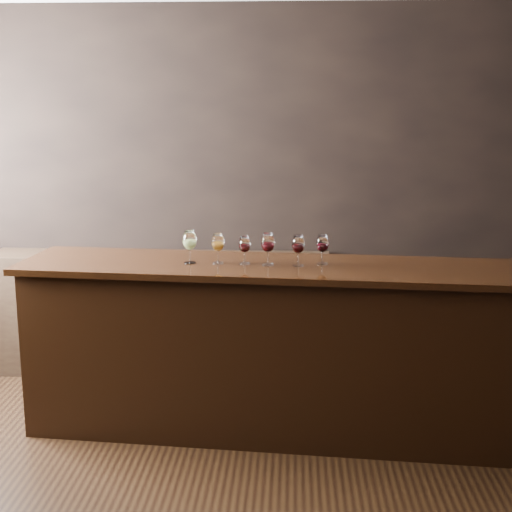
{
  "coord_description": "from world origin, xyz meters",
  "views": [
    {
      "loc": [
        0.63,
        -3.24,
        2.05
      ],
      "look_at": [
        0.4,
        1.03,
        1.14
      ],
      "focal_mm": 50.0,
      "sensor_mm": 36.0,
      "label": 1
    }
  ],
  "objects_px": {
    "glass_red_d": "(323,244)",
    "glass_white": "(190,241)",
    "glass_red_c": "(298,245)",
    "glass_amber": "(218,243)",
    "glass_red_a": "(245,245)",
    "glass_red_b": "(268,243)",
    "back_bar_shelf": "(161,313)",
    "bar_counter": "(269,351)"
  },
  "relations": [
    {
      "from": "glass_red_d",
      "to": "glass_white",
      "type": "bearing_deg",
      "value": -178.68
    },
    {
      "from": "glass_white",
      "to": "glass_red_c",
      "type": "distance_m",
      "value": 0.67
    },
    {
      "from": "glass_amber",
      "to": "glass_red_a",
      "type": "distance_m",
      "value": 0.17
    },
    {
      "from": "glass_white",
      "to": "glass_red_b",
      "type": "relative_size",
      "value": 1.04
    },
    {
      "from": "back_bar_shelf",
      "to": "glass_amber",
      "type": "relative_size",
      "value": 13.94
    },
    {
      "from": "bar_counter",
      "to": "back_bar_shelf",
      "type": "bearing_deg",
      "value": 136.06
    },
    {
      "from": "glass_amber",
      "to": "glass_red_d",
      "type": "height_order",
      "value": "glass_amber"
    },
    {
      "from": "bar_counter",
      "to": "glass_white",
      "type": "xyz_separation_m",
      "value": [
        -0.49,
        0.01,
        0.7
      ]
    },
    {
      "from": "back_bar_shelf",
      "to": "bar_counter",
      "type": "bearing_deg",
      "value": -48.7
    },
    {
      "from": "glass_amber",
      "to": "glass_red_c",
      "type": "distance_m",
      "value": 0.5
    },
    {
      "from": "glass_white",
      "to": "glass_red_a",
      "type": "bearing_deg",
      "value": -0.07
    },
    {
      "from": "glass_amber",
      "to": "glass_red_a",
      "type": "xyz_separation_m",
      "value": [
        0.17,
        -0.01,
        -0.01
      ]
    },
    {
      "from": "bar_counter",
      "to": "glass_white",
      "type": "relative_size",
      "value": 14.64
    },
    {
      "from": "glass_white",
      "to": "glass_red_d",
      "type": "height_order",
      "value": "glass_white"
    },
    {
      "from": "glass_white",
      "to": "glass_red_c",
      "type": "height_order",
      "value": "glass_white"
    },
    {
      "from": "glass_white",
      "to": "bar_counter",
      "type": "bearing_deg",
      "value": -0.92
    },
    {
      "from": "back_bar_shelf",
      "to": "glass_red_b",
      "type": "distance_m",
      "value": 1.54
    },
    {
      "from": "back_bar_shelf",
      "to": "glass_amber",
      "type": "height_order",
      "value": "glass_amber"
    },
    {
      "from": "back_bar_shelf",
      "to": "glass_red_c",
      "type": "distance_m",
      "value": 1.65
    },
    {
      "from": "glass_white",
      "to": "glass_amber",
      "type": "xyz_separation_m",
      "value": [
        0.17,
        0.01,
        -0.01
      ]
    },
    {
      "from": "glass_red_c",
      "to": "back_bar_shelf",
      "type": "bearing_deg",
      "value": 135.69
    },
    {
      "from": "bar_counter",
      "to": "glass_red_a",
      "type": "relative_size",
      "value": 17.38
    },
    {
      "from": "back_bar_shelf",
      "to": "glass_red_c",
      "type": "bearing_deg",
      "value": -44.31
    },
    {
      "from": "bar_counter",
      "to": "glass_red_d",
      "type": "distance_m",
      "value": 0.76
    },
    {
      "from": "glass_red_d",
      "to": "bar_counter",
      "type": "bearing_deg",
      "value": -175.32
    },
    {
      "from": "bar_counter",
      "to": "back_bar_shelf",
      "type": "relative_size",
      "value": 1.16
    },
    {
      "from": "glass_red_b",
      "to": "glass_red_c",
      "type": "height_order",
      "value": "glass_red_b"
    },
    {
      "from": "glass_red_b",
      "to": "glass_red_a",
      "type": "bearing_deg",
      "value": 168.58
    },
    {
      "from": "glass_white",
      "to": "glass_red_b",
      "type": "xyz_separation_m",
      "value": [
        0.48,
        -0.03,
        -0.0
      ]
    },
    {
      "from": "glass_red_d",
      "to": "back_bar_shelf",
      "type": "bearing_deg",
      "value": 141.11
    },
    {
      "from": "glass_red_a",
      "to": "glass_red_b",
      "type": "relative_size",
      "value": 0.87
    },
    {
      "from": "glass_red_b",
      "to": "glass_red_d",
      "type": "distance_m",
      "value": 0.34
    },
    {
      "from": "glass_red_a",
      "to": "glass_red_c",
      "type": "relative_size",
      "value": 0.91
    },
    {
      "from": "glass_red_a",
      "to": "glass_white",
      "type": "bearing_deg",
      "value": 179.93
    },
    {
      "from": "glass_amber",
      "to": "glass_red_b",
      "type": "height_order",
      "value": "glass_red_b"
    },
    {
      "from": "back_bar_shelf",
      "to": "glass_red_c",
      "type": "height_order",
      "value": "glass_red_c"
    },
    {
      "from": "glass_red_c",
      "to": "glass_red_d",
      "type": "xyz_separation_m",
      "value": [
        0.15,
        0.06,
        -0.01
      ]
    },
    {
      "from": "back_bar_shelf",
      "to": "glass_white",
      "type": "bearing_deg",
      "value": -68.79
    },
    {
      "from": "back_bar_shelf",
      "to": "glass_white",
      "type": "relative_size",
      "value": 12.64
    },
    {
      "from": "back_bar_shelf",
      "to": "glass_red_a",
      "type": "relative_size",
      "value": 15.0
    },
    {
      "from": "glass_red_c",
      "to": "glass_red_d",
      "type": "height_order",
      "value": "glass_red_c"
    },
    {
      "from": "glass_red_a",
      "to": "glass_red_c",
      "type": "bearing_deg",
      "value": -6.66
    }
  ]
}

